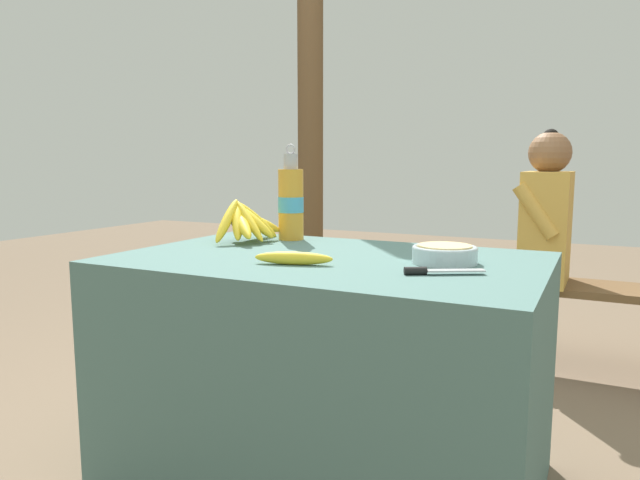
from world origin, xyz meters
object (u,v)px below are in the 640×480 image
(serving_bowl, at_px, (445,253))
(water_bottle, at_px, (291,202))
(banana_bunch_ripe, at_px, (247,221))
(wooden_bench, at_px, (480,288))
(support_post_near, at_px, (310,96))
(loose_banana_front, at_px, (293,258))
(knife, at_px, (432,271))
(seated_vendor, at_px, (535,234))
(banana_bunch_green, at_px, (387,256))

(serving_bowl, distance_m, water_bottle, 0.67)
(banana_bunch_ripe, distance_m, water_bottle, 0.17)
(wooden_bench, xyz_separation_m, support_post_near, (-1.04, 0.19, 1.00))
(serving_bowl, xyz_separation_m, loose_banana_front, (-0.36, -0.20, -0.01))
(water_bottle, xyz_separation_m, support_post_near, (-0.56, 1.24, 0.52))
(serving_bowl, xyz_separation_m, water_bottle, (-0.61, 0.24, 0.11))
(wooden_bench, bearing_deg, knife, -84.14)
(knife, xyz_separation_m, wooden_bench, (-0.15, 1.47, -0.35))
(serving_bowl, bearing_deg, water_bottle, 158.71)
(loose_banana_front, xyz_separation_m, knife, (0.37, 0.03, -0.01))
(serving_bowl, relative_size, loose_banana_front, 0.81)
(wooden_bench, bearing_deg, serving_bowl, -83.98)
(loose_banana_front, xyz_separation_m, wooden_bench, (0.22, 1.50, -0.36))
(loose_banana_front, relative_size, seated_vendor, 0.19)
(banana_bunch_ripe, height_order, seated_vendor, seated_vendor)
(banana_bunch_ripe, xyz_separation_m, banana_bunch_green, (0.10, 1.17, -0.29))
(water_bottle, relative_size, wooden_bench, 0.18)
(seated_vendor, bearing_deg, loose_banana_front, 73.23)
(serving_bowl, xyz_separation_m, banana_bunch_green, (-0.62, 1.29, -0.24))
(serving_bowl, distance_m, knife, 0.18)
(banana_bunch_green, bearing_deg, banana_bunch_ripe, -94.83)
(knife, bearing_deg, banana_bunch_ripe, 128.85)
(knife, height_order, support_post_near, support_post_near)
(serving_bowl, xyz_separation_m, wooden_bench, (-0.14, 1.29, -0.37))
(wooden_bench, relative_size, banana_bunch_green, 5.99)
(knife, xyz_separation_m, seated_vendor, (0.09, 1.44, -0.06))
(serving_bowl, relative_size, support_post_near, 0.06)
(banana_bunch_green, bearing_deg, serving_bowl, -64.25)
(banana_bunch_ripe, bearing_deg, banana_bunch_green, 85.17)
(water_bottle, relative_size, support_post_near, 0.12)
(banana_bunch_green, bearing_deg, wooden_bench, 0.13)
(banana_bunch_green, bearing_deg, seated_vendor, -2.36)
(banana_bunch_ripe, bearing_deg, seated_vendor, 53.87)
(banana_bunch_ripe, relative_size, wooden_bench, 0.18)
(seated_vendor, bearing_deg, banana_bunch_ripe, 54.76)
(banana_bunch_ripe, xyz_separation_m, support_post_near, (-0.45, 1.36, 0.59))
(loose_banana_front, distance_m, wooden_bench, 1.55)
(water_bottle, xyz_separation_m, seated_vendor, (0.72, 1.02, -0.19))
(banana_bunch_ripe, bearing_deg, serving_bowl, -9.69)
(banana_bunch_ripe, height_order, wooden_bench, banana_bunch_ripe)
(loose_banana_front, xyz_separation_m, support_post_near, (-0.82, 1.68, 0.64))
(knife, height_order, seated_vendor, seated_vendor)
(water_bottle, distance_m, wooden_bench, 1.25)
(water_bottle, height_order, knife, water_bottle)
(banana_bunch_green, bearing_deg, knife, -66.52)
(water_bottle, height_order, support_post_near, support_post_near)
(water_bottle, height_order, wooden_bench, water_bottle)
(seated_vendor, bearing_deg, serving_bowl, 85.95)
(banana_bunch_ripe, relative_size, banana_bunch_green, 1.11)
(banana_bunch_ripe, distance_m, knife, 0.80)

